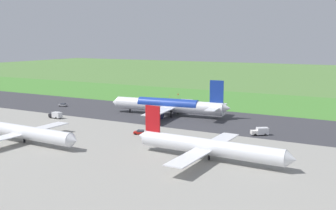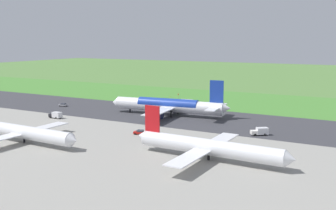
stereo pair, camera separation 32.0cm
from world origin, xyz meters
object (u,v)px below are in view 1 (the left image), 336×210
Objects in this scene: airliner_parked_near at (208,147)px; no_stopping_sign at (178,96)px; service_car_ops at (140,132)px; airliner_parked_mid at (23,132)px; service_car_followme at (63,105)px; service_truck_baggage at (56,115)px; traffic_cone_orange at (170,97)px; service_truck_fuel at (260,131)px; airliner_main at (169,105)px.

airliner_parked_near is 15.86× the size of no_stopping_sign.
no_stopping_sign is (25.49, -78.78, 0.85)m from service_car_ops.
service_car_followme is at bearing -56.82° from airliner_parked_mid.
service_truck_baggage is 1.34× the size of service_car_followme.
traffic_cone_orange is (64.42, -98.61, -3.35)m from airliner_parked_near.
airliner_parked_near reaches higher than service_car_followme.
airliner_parked_mid is 105.11m from no_stopping_sign.
traffic_cone_orange is at bearing -43.14° from service_truck_fuel.
airliner_main is 18.90× the size of no_stopping_sign.
airliner_parked_near is 34.94m from service_car_ops.
airliner_parked_near is 7.50× the size of service_truck_fuel.
airliner_parked_mid is (57.49, 10.96, -0.13)m from airliner_parked_near.
no_stopping_sign is (-0.74, -105.10, -1.80)m from airliner_parked_mid.
service_truck_fuel reaches higher than traffic_cone_orange.
no_stopping_sign is (56.75, -94.14, -1.94)m from airliner_parked_near.
service_truck_baggage is 2.05× the size of no_stopping_sign.
traffic_cone_orange is (69.36, -64.99, -1.13)m from service_truck_fuel.
traffic_cone_orange is at bearing -68.28° from service_car_ops.
service_car_ops is 89.62m from traffic_cone_orange.
service_car_followme is 7.96× the size of traffic_cone_orange.
service_car_ops is at bearing 154.28° from service_car_followme.
airliner_parked_near is at bearing 153.84° from service_car_ops.
service_truck_fuel is at bearing 159.39° from airliner_main.
airliner_parked_near is at bearing 81.64° from service_truck_fuel.
airliner_main reaches higher than traffic_cone_orange.
airliner_parked_mid is 15.27× the size of no_stopping_sign.
service_car_followme is at bearing 4.28° from airliner_main.
service_car_followme is 100.38m from service_truck_fuel.
airliner_main is 12.37× the size of service_car_followme.
airliner_parked_near is at bearing 163.59° from service_truck_baggage.
service_truck_fuel is (-4.94, -33.62, -2.22)m from airliner_parked_near.
no_stopping_sign is at bearing -67.88° from airliner_main.
service_car_followme is (55.83, 4.18, -3.51)m from airliner_main.
airliner_main is 63.84m from airliner_parked_mid.
service_truck_baggage is (37.79, 27.52, -2.95)m from airliner_main.
service_car_ops is (36.20, 18.26, -0.56)m from service_truck_fuel.
airliner_parked_near is at bearing 123.16° from traffic_cone_orange.
service_car_ops is at bearing 102.32° from airliner_main.
traffic_cone_orange is (-30.26, -52.71, -0.57)m from service_car_followme.
airliner_main is 47.62m from no_stopping_sign.
airliner_main is 1.19× the size of airliner_parked_near.
service_car_followme is 70.40m from service_car_ops.
airliner_parked_mid is 7.22× the size of service_truck_fuel.
service_car_followme reaches higher than traffic_cone_orange.
service_truck_baggage is 77.03m from traffic_cone_orange.
service_car_followme and service_car_ops have the same top height.
airliner_parked_near reaches higher than service_truck_fuel.
no_stopping_sign is (-37.93, -48.23, 0.85)m from service_car_followme.
service_truck_baggage is at bearing -16.41° from airliner_parked_near.
service_truck_fuel is at bearing -172.28° from service_truck_baggage.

